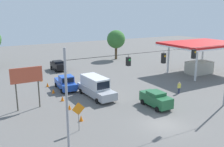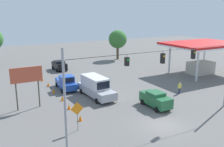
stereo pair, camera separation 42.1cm
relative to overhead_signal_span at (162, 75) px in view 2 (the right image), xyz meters
The scene contains 17 objects.
ground_plane 5.09m from the overhead_signal_span, 79.76° to the left, with size 140.00×140.00×0.00m, color #605E5B.
overhead_signal_span is the anchor object (origin of this frame).
pickup_truck_blue_withflow_far 16.77m from the overhead_signal_span, 73.39° to the right, with size 2.50×5.28×2.12m.
box_truck_silver_withflow_mid 11.49m from the overhead_signal_span, 78.21° to the right, with size 2.77×7.09×2.70m.
sedan_black_withflow_deep 28.27m from the overhead_signal_span, 86.18° to the right, with size 2.13×4.24×1.85m.
sedan_green_crossing_near 6.03m from the overhead_signal_span, 121.94° to the right, with size 2.01×4.31×1.87m.
traffic_cone_nearest 9.47m from the overhead_signal_span, 32.64° to the right, with size 0.42×0.42×0.62m, color orange.
traffic_cone_second 11.56m from the overhead_signal_span, 49.36° to the right, with size 0.42×0.42×0.62m, color orange.
traffic_cone_third 13.81m from the overhead_signal_span, 59.16° to the right, with size 0.42×0.42×0.62m, color orange.
traffic_cone_fourth 16.89m from the overhead_signal_span, 65.40° to the right, with size 0.42×0.42×0.62m, color orange.
traffic_cone_fifth 19.92m from the overhead_signal_span, 70.01° to the right, with size 0.42×0.42×0.62m, color orange.
traffic_cone_farthest 23.19m from the overhead_signal_span, 73.00° to the right, with size 0.42×0.42×0.62m, color orange.
gas_station 23.56m from the overhead_signal_span, 146.98° to the right, with size 13.03×9.52×5.67m.
roadside_billboard 15.18m from the overhead_signal_span, 43.95° to the right, with size 3.55×0.16×4.94m.
work_zone_sign 8.84m from the overhead_signal_span, 17.74° to the right, with size 1.27×0.06×2.84m.
pedestrian 11.22m from the overhead_signal_span, 143.76° to the right, with size 0.40×0.28×1.61m.
tree_horizon_left 35.19m from the overhead_signal_span, 112.87° to the right, with size 4.25×4.25×6.85m.
Camera 2 is at (15.39, 17.66, 10.99)m, focal length 40.00 mm.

